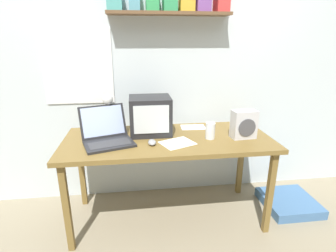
{
  "coord_description": "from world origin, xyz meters",
  "views": [
    {
      "loc": [
        -0.25,
        -1.94,
        1.49
      ],
      "look_at": [
        0.0,
        0.0,
        0.84
      ],
      "focal_mm": 28.0,
      "sensor_mm": 36.0,
      "label": 1
    }
  ],
  "objects_px": {
    "open_notebook": "(177,143)",
    "juice_glass": "(210,131)",
    "space_heater": "(244,124)",
    "floor_cushion": "(289,202)",
    "laptop": "(106,134)",
    "corner_desk": "(168,145)",
    "crt_monitor": "(150,115)",
    "computer_mouse": "(152,142)",
    "loose_paper_near_monitor": "(193,127)",
    "desk_lamp": "(108,107)"
  },
  "relations": [
    {
      "from": "open_notebook",
      "to": "juice_glass",
      "type": "bearing_deg",
      "value": 14.2
    },
    {
      "from": "space_heater",
      "to": "floor_cushion",
      "type": "height_order",
      "value": "space_heater"
    },
    {
      "from": "laptop",
      "to": "open_notebook",
      "type": "bearing_deg",
      "value": -29.01
    },
    {
      "from": "corner_desk",
      "to": "crt_monitor",
      "type": "bearing_deg",
      "value": 135.24
    },
    {
      "from": "computer_mouse",
      "to": "floor_cushion",
      "type": "distance_m",
      "value": 1.47
    },
    {
      "from": "laptop",
      "to": "juice_glass",
      "type": "bearing_deg",
      "value": -20.36
    },
    {
      "from": "loose_paper_near_monitor",
      "to": "space_heater",
      "type": "bearing_deg",
      "value": -41.59
    },
    {
      "from": "desk_lamp",
      "to": "computer_mouse",
      "type": "bearing_deg",
      "value": -61.43
    },
    {
      "from": "juice_glass",
      "to": "floor_cushion",
      "type": "distance_m",
      "value": 1.11
    },
    {
      "from": "loose_paper_near_monitor",
      "to": "open_notebook",
      "type": "height_order",
      "value": "same"
    },
    {
      "from": "juice_glass",
      "to": "desk_lamp",
      "type": "bearing_deg",
      "value": 164.43
    },
    {
      "from": "corner_desk",
      "to": "laptop",
      "type": "relative_size",
      "value": 3.69
    },
    {
      "from": "crt_monitor",
      "to": "loose_paper_near_monitor",
      "type": "height_order",
      "value": "crt_monitor"
    },
    {
      "from": "desk_lamp",
      "to": "computer_mouse",
      "type": "height_order",
      "value": "desk_lamp"
    },
    {
      "from": "loose_paper_near_monitor",
      "to": "juice_glass",
      "type": "bearing_deg",
      "value": -75.7
    },
    {
      "from": "juice_glass",
      "to": "floor_cushion",
      "type": "bearing_deg",
      "value": 3.37
    },
    {
      "from": "corner_desk",
      "to": "desk_lamp",
      "type": "height_order",
      "value": "desk_lamp"
    },
    {
      "from": "laptop",
      "to": "crt_monitor",
      "type": "bearing_deg",
      "value": 5.21
    },
    {
      "from": "laptop",
      "to": "loose_paper_near_monitor",
      "type": "xyz_separation_m",
      "value": [
        0.73,
        0.25,
        -0.06
      ]
    },
    {
      "from": "corner_desk",
      "to": "loose_paper_near_monitor",
      "type": "bearing_deg",
      "value": 42.04
    },
    {
      "from": "corner_desk",
      "to": "juice_glass",
      "type": "height_order",
      "value": "juice_glass"
    },
    {
      "from": "space_heater",
      "to": "open_notebook",
      "type": "xyz_separation_m",
      "value": [
        -0.54,
        -0.05,
        -0.11
      ]
    },
    {
      "from": "crt_monitor",
      "to": "space_heater",
      "type": "bearing_deg",
      "value": -15.52
    },
    {
      "from": "crt_monitor",
      "to": "floor_cushion",
      "type": "relative_size",
      "value": 0.73
    },
    {
      "from": "space_heater",
      "to": "open_notebook",
      "type": "bearing_deg",
      "value": -179.27
    },
    {
      "from": "desk_lamp",
      "to": "open_notebook",
      "type": "xyz_separation_m",
      "value": [
        0.53,
        -0.29,
        -0.22
      ]
    },
    {
      "from": "computer_mouse",
      "to": "floor_cushion",
      "type": "bearing_deg",
      "value": 4.97
    },
    {
      "from": "corner_desk",
      "to": "crt_monitor",
      "type": "distance_m",
      "value": 0.29
    },
    {
      "from": "crt_monitor",
      "to": "laptop",
      "type": "xyz_separation_m",
      "value": [
        -0.35,
        -0.15,
        -0.09
      ]
    },
    {
      "from": "desk_lamp",
      "to": "space_heater",
      "type": "xyz_separation_m",
      "value": [
        1.07,
        -0.24,
        -0.11
      ]
    },
    {
      "from": "desk_lamp",
      "to": "computer_mouse",
      "type": "xyz_separation_m",
      "value": [
        0.34,
        -0.29,
        -0.21
      ]
    },
    {
      "from": "crt_monitor",
      "to": "computer_mouse",
      "type": "distance_m",
      "value": 0.28
    },
    {
      "from": "corner_desk",
      "to": "desk_lamp",
      "type": "distance_m",
      "value": 0.58
    },
    {
      "from": "space_heater",
      "to": "crt_monitor",
      "type": "bearing_deg",
      "value": 159.64
    },
    {
      "from": "laptop",
      "to": "space_heater",
      "type": "xyz_separation_m",
      "value": [
        1.07,
        -0.05,
        0.05
      ]
    },
    {
      "from": "corner_desk",
      "to": "laptop",
      "type": "height_order",
      "value": "laptop"
    },
    {
      "from": "computer_mouse",
      "to": "floor_cushion",
      "type": "height_order",
      "value": "computer_mouse"
    },
    {
      "from": "open_notebook",
      "to": "space_heater",
      "type": "bearing_deg",
      "value": 5.7
    },
    {
      "from": "space_heater",
      "to": "loose_paper_near_monitor",
      "type": "relative_size",
      "value": 1.01
    },
    {
      "from": "laptop",
      "to": "open_notebook",
      "type": "distance_m",
      "value": 0.55
    },
    {
      "from": "crt_monitor",
      "to": "space_heater",
      "type": "height_order",
      "value": "crt_monitor"
    },
    {
      "from": "space_heater",
      "to": "floor_cushion",
      "type": "xyz_separation_m",
      "value": [
        0.54,
        0.06,
        -0.81
      ]
    },
    {
      "from": "laptop",
      "to": "floor_cushion",
      "type": "distance_m",
      "value": 1.79
    },
    {
      "from": "desk_lamp",
      "to": "floor_cushion",
      "type": "distance_m",
      "value": 1.87
    },
    {
      "from": "desk_lamp",
      "to": "juice_glass",
      "type": "height_order",
      "value": "desk_lamp"
    },
    {
      "from": "juice_glass",
      "to": "space_heater",
      "type": "relative_size",
      "value": 0.58
    },
    {
      "from": "space_heater",
      "to": "open_notebook",
      "type": "distance_m",
      "value": 0.55
    },
    {
      "from": "crt_monitor",
      "to": "juice_glass",
      "type": "relative_size",
      "value": 2.57
    },
    {
      "from": "computer_mouse",
      "to": "open_notebook",
      "type": "height_order",
      "value": "computer_mouse"
    },
    {
      "from": "laptop",
      "to": "loose_paper_near_monitor",
      "type": "bearing_deg",
      "value": 0.99
    }
  ]
}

